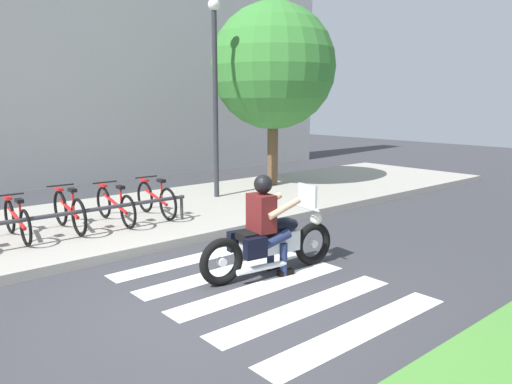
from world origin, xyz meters
name	(u,v)px	position (x,y,z in m)	size (l,w,h in m)	color
ground_plane	(204,307)	(0.00, 0.00, 0.00)	(48.00, 48.00, 0.00)	#38383D
sidewalk	(68,228)	(0.00, 4.49, 0.07)	(24.00, 4.40, 0.15)	#A8A399
crosswalk_stripe_0	(360,330)	(0.93, -1.60, 0.00)	(2.80, 0.40, 0.01)	white
crosswalk_stripe_1	(306,307)	(0.93, -0.80, 0.00)	(2.80, 0.40, 0.01)	white
crosswalk_stripe_2	(262,288)	(0.93, 0.00, 0.00)	(2.80, 0.40, 0.01)	white
crosswalk_stripe_3	(226,272)	(0.93, 0.80, 0.00)	(2.80, 0.40, 0.01)	white
crosswalk_stripe_4	(195,259)	(0.93, 1.60, 0.00)	(2.80, 0.40, 0.01)	white
motorcycle	(271,243)	(1.38, 0.32, 0.46)	(2.21, 0.74, 1.24)	black
rider	(266,218)	(1.30, 0.34, 0.83)	(0.68, 0.59, 1.45)	#591919
bicycle_2	(17,220)	(-0.99, 3.99, 0.49)	(0.48, 1.60, 0.73)	black
bicycle_3	(69,211)	(-0.13, 3.99, 0.51)	(0.48, 1.61, 0.80)	black
bicycle_4	(115,205)	(0.74, 3.99, 0.50)	(0.48, 1.72, 0.76)	black
bicycle_5	(156,199)	(1.60, 3.99, 0.51)	(0.48, 1.60, 0.78)	black
bike_rack	(55,217)	(-0.56, 3.44, 0.57)	(4.93, 0.07, 0.49)	#333338
street_lamp	(215,84)	(3.75, 4.89, 2.83)	(0.28, 0.28, 4.72)	#2D2D33
tree_near_rack	(273,67)	(5.95, 5.29, 3.34)	(3.33, 3.33, 5.01)	brown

